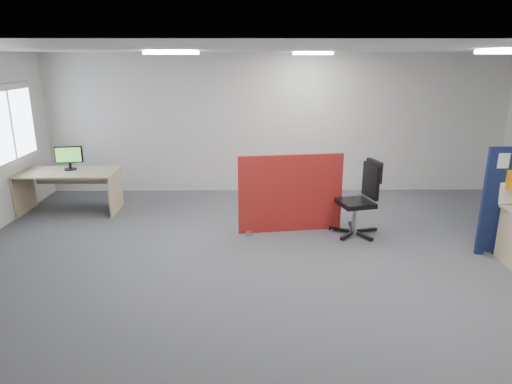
{
  "coord_description": "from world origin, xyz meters",
  "views": [
    {
      "loc": [
        -0.53,
        -5.42,
        2.63
      ],
      "look_at": [
        -0.47,
        0.04,
        1.0
      ],
      "focal_mm": 32.0,
      "sensor_mm": 36.0,
      "label": 1
    }
  ],
  "objects_px": {
    "monitor_second": "(69,157)",
    "office_chair": "(363,194)",
    "red_divider": "(291,194)",
    "second_desk": "(70,181)"
  },
  "relations": [
    {
      "from": "monitor_second",
      "to": "office_chair",
      "type": "xyz_separation_m",
      "value": [
        4.83,
        -1.19,
        -0.32
      ]
    },
    {
      "from": "monitor_second",
      "to": "red_divider",
      "type": "bearing_deg",
      "value": -26.3
    },
    {
      "from": "monitor_second",
      "to": "office_chair",
      "type": "distance_m",
      "value": 4.99
    },
    {
      "from": "red_divider",
      "to": "office_chair",
      "type": "relative_size",
      "value": 1.43
    },
    {
      "from": "red_divider",
      "to": "second_desk",
      "type": "relative_size",
      "value": 0.98
    },
    {
      "from": "office_chair",
      "to": "second_desk",
      "type": "bearing_deg",
      "value": 152.72
    },
    {
      "from": "red_divider",
      "to": "office_chair",
      "type": "height_order",
      "value": "red_divider"
    },
    {
      "from": "red_divider",
      "to": "monitor_second",
      "type": "bearing_deg",
      "value": 156.35
    },
    {
      "from": "second_desk",
      "to": "office_chair",
      "type": "relative_size",
      "value": 1.47
    },
    {
      "from": "red_divider",
      "to": "monitor_second",
      "type": "relative_size",
      "value": 3.55
    }
  ]
}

